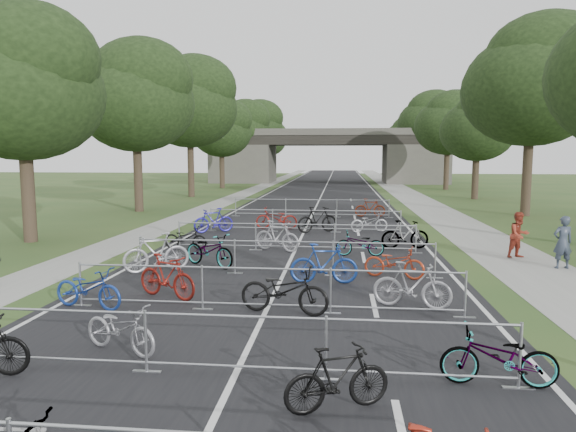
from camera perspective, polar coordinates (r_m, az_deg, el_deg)
name	(u,v)px	position (r m, az deg, el deg)	size (l,w,h in m)	color
road	(324,190)	(54.68, 4.03, 2.91)	(11.00, 140.00, 0.01)	black
sidewalk_right	(401,190)	(55.01, 12.40, 2.79)	(3.00, 140.00, 0.01)	gray
sidewalk_left	(254,189)	(55.43, -3.75, 2.96)	(2.00, 140.00, 0.01)	gray
lane_markings	(324,190)	(54.68, 4.03, 2.90)	(0.12, 140.00, 0.00)	silver
overpass_bridge	(328,156)	(69.55, 4.46, 6.64)	(31.00, 8.00, 7.05)	#4F4D47
tree_left_0	(23,87)	(24.47, -27.36, 12.58)	(6.72, 6.72, 10.25)	#33261C
tree_left_1	(137,99)	(35.19, -16.48, 12.39)	(7.56, 7.56, 11.53)	#33261C
tree_right_1	(534,84)	(34.64, 25.68, 13.09)	(8.18, 8.18, 12.47)	#33261C
tree_left_2	(190,104)	(46.56, -10.79, 12.12)	(8.40, 8.40, 12.81)	#33261C
tree_right_2	(479,128)	(45.94, 20.46, 9.17)	(6.16, 6.16, 9.39)	#33261C
tree_left_3	(222,130)	(58.03, -7.32, 9.50)	(6.72, 6.72, 10.25)	#33261C
tree_right_3	(449,124)	(57.68, 17.48, 9.69)	(7.17, 7.17, 10.93)	#33261C
tree_left_4	(243,128)	(69.79, -5.06, 9.73)	(7.56, 7.56, 11.53)	#33261C
tree_right_4	(430,122)	(69.52, 15.51, 10.02)	(8.18, 8.18, 12.47)	#33261C
tree_left_5	(257,127)	(81.64, -3.45, 9.89)	(8.40, 8.40, 12.81)	#33261C
tree_right_5	(416,140)	(81.28, 14.05, 8.18)	(6.16, 6.16, 9.39)	#33261C
tree_left_6	(268,139)	(93.42, -2.24, 8.51)	(6.72, 6.72, 10.25)	#33261C
tree_right_6	(406,136)	(93.20, 13.02, 8.61)	(7.17, 7.17, 10.93)	#33261C
barrier_row_1	(234,345)	(8.89, -5.99, -14.10)	(9.70, 0.08, 1.10)	#A6A9AE
barrier_row_2	(266,289)	(12.27, -2.51, -8.16)	(9.70, 0.08, 1.10)	#A6A9AE
barrier_row_3	(283,258)	(15.94, -0.52, -4.65)	(9.70, 0.08, 1.10)	#A6A9AE
barrier_row_4	(295,237)	(19.86, 0.77, -2.37)	(9.70, 0.08, 1.10)	#A6A9AE
barrier_row_5	(304,221)	(24.79, 1.79, -0.53)	(9.70, 0.08, 1.10)	#A6A9AE
barrier_row_6	(311,208)	(30.74, 2.59, 0.89)	(9.70, 0.08, 1.10)	#A6A9AE
bike_5	(120,329)	(10.36, -18.12, -11.82)	(0.62, 1.76, 0.93)	#95959C
bike_6	(337,379)	(7.81, 5.51, -17.59)	(0.46, 1.63, 0.98)	black
bike_7	(499,358)	(9.15, 22.43, -14.40)	(0.64, 1.84, 0.96)	#A6A9AE
bike_8	(88,289)	(13.41, -21.30, -7.52)	(0.67, 1.91, 1.00)	navy
bike_9	(167,277)	(13.73, -13.32, -6.59)	(0.54, 1.92, 1.15)	maroon
bike_10	(284,291)	(12.10, -0.41, -8.29)	(0.75, 2.14, 1.13)	black
bike_11	(412,286)	(12.86, 13.62, -7.54)	(0.53, 1.89, 1.14)	#9B9AA1
bike_12	(156,253)	(16.81, -14.42, -3.99)	(0.59, 2.09, 1.25)	#A5A5AD
bike_13	(209,250)	(17.29, -8.72, -3.79)	(0.74, 2.12, 1.11)	#A6A9AE
bike_14	(324,264)	(14.87, 4.02, -5.33)	(0.55, 1.96, 1.18)	navy
bike_15	(394,263)	(15.86, 11.72, -5.10)	(0.64, 1.82, 0.96)	#A03017
bike_16	(186,238)	(20.57, -11.30, -2.43)	(0.61, 1.75, 0.92)	black
bike_17	(277,236)	(19.81, -1.23, -2.27)	(0.55, 1.95, 1.17)	#9D9BA2
bike_18	(360,244)	(19.02, 8.01, -3.08)	(0.62, 1.78, 0.93)	#A6A9AE
bike_19	(405,235)	(20.79, 12.88, -2.05)	(0.54, 1.90, 1.14)	#A6A9AE
bike_20	(214,221)	(24.81, -8.27, -0.50)	(0.55, 1.95, 1.17)	#231C9E
bike_21	(276,218)	(25.72, -1.29, -0.26)	(0.73, 2.08, 1.09)	maroon
bike_22	(317,220)	(24.60, 3.28, -0.41)	(0.59, 2.08, 1.25)	black
bike_23	(369,222)	(24.99, 9.01, -0.70)	(0.64, 1.83, 0.96)	#97989E
bike_27	(370,208)	(31.12, 9.11, 0.89)	(0.52, 1.83, 1.10)	maroon
pedestrian_a	(563,243)	(18.99, 28.22, -2.62)	(0.63, 0.42, 1.74)	#303949
pedestrian_b	(519,235)	(20.27, 24.29, -1.97)	(0.81, 0.63, 1.67)	maroon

